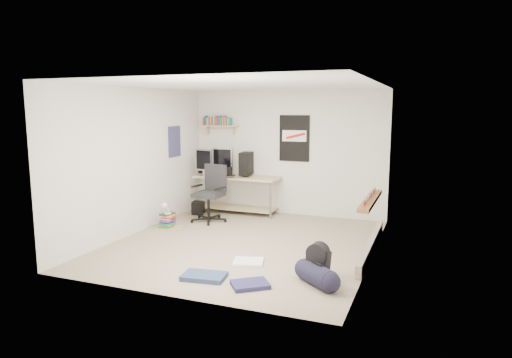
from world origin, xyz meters
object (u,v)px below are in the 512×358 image
(duffel_bag, at_px, (317,274))
(book_stack, at_px, (168,220))
(office_chair, at_px, (208,196))
(desk, at_px, (239,195))
(backpack, at_px, (318,265))

(duffel_bag, height_order, book_stack, duffel_bag)
(office_chair, height_order, duffel_bag, office_chair)
(desk, relative_size, book_stack, 3.60)
(office_chair, xyz_separation_m, backpack, (2.67, -2.21, -0.29))
(backpack, xyz_separation_m, book_stack, (-3.15, 1.51, -0.05))
(office_chair, bearing_deg, backpack, -29.27)
(office_chair, xyz_separation_m, duffel_bag, (2.70, -2.38, -0.35))
(duffel_bag, bearing_deg, office_chair, 178.43)
(office_chair, relative_size, duffel_bag, 2.09)
(office_chair, distance_m, book_stack, 0.91)
(desk, relative_size, duffel_bag, 3.38)
(desk, height_order, duffel_bag, desk)
(desk, distance_m, book_stack, 1.78)
(duffel_bag, bearing_deg, desk, 166.65)
(office_chair, bearing_deg, desk, 86.85)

